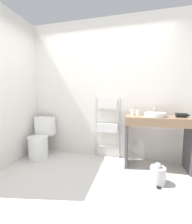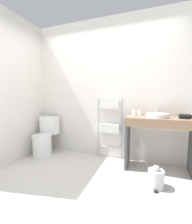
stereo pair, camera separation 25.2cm
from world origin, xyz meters
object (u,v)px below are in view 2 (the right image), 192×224
object	(u,v)px
hair_dryer	(185,116)
towel_radiator	(109,120)
cup_near_wall	(135,113)
cup_near_edge	(140,113)
toilet	(45,139)
sink_basin	(157,115)
trash_bin	(156,178)

from	to	relation	value
hair_dryer	towel_radiator	bearing A→B (deg)	169.41
towel_radiator	cup_near_wall	bearing A→B (deg)	-8.24
cup_near_edge	hair_dryer	bearing A→B (deg)	-11.48
toilet	cup_near_edge	distance (m)	1.97
cup_near_wall	towel_radiator	bearing A→B (deg)	171.76
cup_near_edge	hair_dryer	world-z (taller)	cup_near_edge
sink_basin	cup_near_wall	bearing A→B (deg)	156.35
cup_near_edge	trash_bin	world-z (taller)	cup_near_edge
towel_radiator	sink_basin	bearing A→B (deg)	-15.13
toilet	sink_basin	distance (m)	2.21
cup_near_edge	toilet	bearing A→B (deg)	-173.80
cup_near_edge	trash_bin	xyz separation A→B (m)	(0.27, -0.63, -0.79)
toilet	cup_near_edge	world-z (taller)	cup_near_edge
sink_basin	hair_dryer	size ratio (longest dim) A/B	1.67
sink_basin	cup_near_edge	world-z (taller)	cup_near_edge
cup_near_edge	trash_bin	bearing A→B (deg)	-67.01
cup_near_wall	trash_bin	world-z (taller)	cup_near_wall
towel_radiator	cup_near_edge	world-z (taller)	towel_radiator
cup_near_wall	cup_near_edge	xyz separation A→B (m)	(0.09, -0.03, 0.00)
toilet	sink_basin	bearing A→B (deg)	1.90
cup_near_wall	cup_near_edge	bearing A→B (deg)	-16.27
hair_dryer	cup_near_wall	bearing A→B (deg)	167.93
sink_basin	toilet	bearing A→B (deg)	-178.10
sink_basin	hair_dryer	bearing A→B (deg)	-0.37
towel_radiator	trash_bin	world-z (taller)	towel_radiator
sink_basin	cup_near_edge	distance (m)	0.30
toilet	sink_basin	size ratio (longest dim) A/B	2.33
trash_bin	sink_basin	bearing A→B (deg)	89.64
toilet	hair_dryer	distance (m)	2.59
sink_basin	cup_near_wall	xyz separation A→B (m)	(-0.36, 0.16, 0.01)
toilet	hair_dryer	bearing A→B (deg)	1.55
cup_near_wall	trash_bin	bearing A→B (deg)	-61.35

